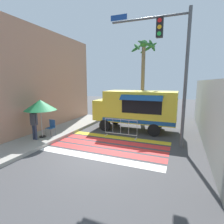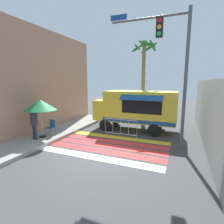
% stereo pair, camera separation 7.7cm
% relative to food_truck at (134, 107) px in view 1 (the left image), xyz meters
% --- Properties ---
extents(ground_plane, '(60.00, 60.00, 0.00)m').
position_rel_food_truck_xyz_m(ground_plane, '(-0.56, -4.91, -1.62)').
color(ground_plane, '#424244').
extents(sidewalk_left, '(4.40, 16.00, 0.18)m').
position_rel_food_truck_xyz_m(sidewalk_left, '(-5.62, -4.91, -1.53)').
color(sidewalk_left, '#99968E').
rests_on(sidewalk_left, ground_plane).
extents(building_left_facade, '(0.25, 16.00, 6.78)m').
position_rel_food_truck_xyz_m(building_left_facade, '(-5.63, -4.91, 1.77)').
color(building_left_facade, tan).
rests_on(building_left_facade, ground_plane).
extents(concrete_wall_right, '(0.20, 16.00, 3.46)m').
position_rel_food_truck_xyz_m(concrete_wall_right, '(4.34, -1.91, 0.11)').
color(concrete_wall_right, gray).
rests_on(concrete_wall_right, ground_plane).
extents(crosswalk_painted, '(6.40, 3.60, 0.01)m').
position_rel_food_truck_xyz_m(crosswalk_painted, '(-0.56, -3.62, -1.61)').
color(crosswalk_painted, white).
rests_on(crosswalk_painted, ground_plane).
extents(food_truck, '(5.56, 2.68, 2.73)m').
position_rel_food_truck_xyz_m(food_truck, '(0.00, 0.00, 0.00)').
color(food_truck, yellow).
rests_on(food_truck, ground_plane).
extents(traffic_signal_pole, '(3.99, 0.29, 6.82)m').
position_rel_food_truck_xyz_m(traffic_signal_pole, '(2.43, -2.45, 2.98)').
color(traffic_signal_pole, '#515456').
rests_on(traffic_signal_pole, ground_plane).
extents(patio_umbrella, '(1.78, 1.78, 2.19)m').
position_rel_food_truck_xyz_m(patio_umbrella, '(-4.37, -4.18, 0.44)').
color(patio_umbrella, black).
rests_on(patio_umbrella, sidewalk_left).
extents(folding_chair, '(0.40, 0.40, 0.95)m').
position_rel_food_truck_xyz_m(folding_chair, '(-4.09, -3.71, -0.86)').
color(folding_chair, '#4C4C51').
rests_on(folding_chair, sidewalk_left).
extents(vendor_person, '(0.53, 0.23, 1.76)m').
position_rel_food_truck_xyz_m(vendor_person, '(-4.45, -4.65, -0.43)').
color(vendor_person, '#2D3347').
rests_on(vendor_person, sidewalk_left).
extents(barricade_front, '(2.07, 0.44, 1.12)m').
position_rel_food_truck_xyz_m(barricade_front, '(-0.34, -1.94, -1.06)').
color(barricade_front, '#B7BABF').
rests_on(barricade_front, ground_plane).
extents(palm_tree, '(2.13, 2.23, 6.73)m').
position_rel_food_truck_xyz_m(palm_tree, '(-0.12, 3.17, 3.17)').
color(palm_tree, '#7A664C').
rests_on(palm_tree, ground_plane).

